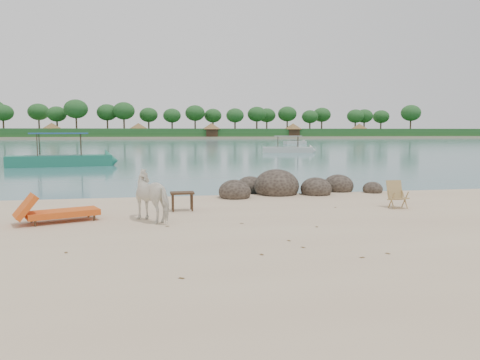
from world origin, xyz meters
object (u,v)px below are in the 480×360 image
object	(u,v)px
side_table	(182,203)
lounge_chair	(63,210)
boulders	(287,188)
boat_near	(60,138)
deck_chair	(398,196)
cow	(155,196)

from	to	relation	value
side_table	lounge_chair	size ratio (longest dim) A/B	0.31
lounge_chair	boulders	bearing A→B (deg)	9.22
side_table	boat_near	xyz separation A→B (m)	(-7.11, 20.11, 1.57)
boulders	deck_chair	xyz separation A→B (m)	(2.37, -3.89, 0.18)
boulders	lounge_chair	distance (m)	8.38
boulders	boat_near	distance (m)	20.35
boat_near	lounge_chair	bearing A→B (deg)	-86.88
lounge_chair	deck_chair	xyz separation A→B (m)	(9.58, 0.38, 0.08)
side_table	deck_chair	bearing A→B (deg)	-7.55
deck_chair	lounge_chair	bearing A→B (deg)	-177.37
side_table	deck_chair	world-z (taller)	deck_chair
boulders	cow	xyz separation A→B (m)	(-4.88, -4.55, 0.43)
side_table	boat_near	distance (m)	21.38
boulders	lounge_chair	xyz separation A→B (m)	(-7.21, -4.27, 0.10)
boulders	cow	size ratio (longest dim) A/B	4.04
cow	boat_near	xyz separation A→B (m)	(-6.31, 21.47, 1.19)
side_table	lounge_chair	distance (m)	3.31
deck_chair	side_table	bearing A→B (deg)	174.13
lounge_chair	boat_near	distance (m)	21.61
cow	side_table	distance (m)	1.63
boulders	boat_near	size ratio (longest dim) A/B	0.83
cow	side_table	size ratio (longest dim) A/B	2.30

